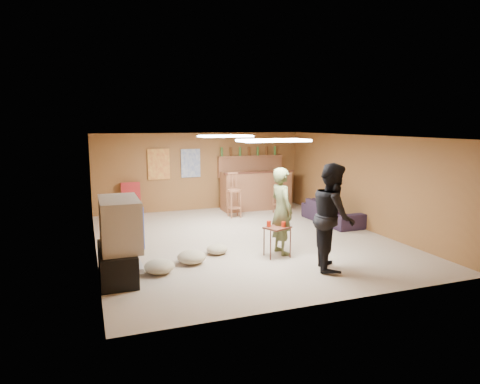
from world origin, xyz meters
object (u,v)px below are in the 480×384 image
object	(u,v)px
bar_counter	(256,190)
person_olive	(282,211)
tv_body	(120,223)
sofa	(332,212)
tray_table	(277,242)
person_black	(333,216)

from	to	relation	value
bar_counter	person_olive	xyz separation A→B (m)	(-1.16, -4.12, 0.28)
tv_body	sofa	world-z (taller)	tv_body
tv_body	tray_table	world-z (taller)	tv_body
sofa	tray_table	distance (m)	3.20
bar_counter	tray_table	bearing A→B (deg)	-107.19
person_black	bar_counter	bearing A→B (deg)	14.39
bar_counter	person_olive	size ratio (longest dim) A/B	1.21
person_olive	sofa	xyz separation A→B (m)	(2.29, 1.86, -0.56)
tv_body	sofa	size ratio (longest dim) A/B	0.60
tv_body	tray_table	bearing A→B (deg)	2.91
person_black	sofa	size ratio (longest dim) A/B	0.99
person_black	tray_table	world-z (taller)	person_black
bar_counter	sofa	size ratio (longest dim) A/B	1.09
bar_counter	person_black	xyz separation A→B (m)	(-0.72, -5.20, 0.36)
tv_body	person_olive	world-z (taller)	person_olive
person_black	person_olive	bearing A→B (deg)	44.68
person_black	tray_table	size ratio (longest dim) A/B	3.17
person_black	tray_table	distance (m)	1.25
person_olive	tray_table	bearing A→B (deg)	132.59
person_olive	sofa	size ratio (longest dim) A/B	0.90
tv_body	person_black	xyz separation A→B (m)	(3.43, -0.75, 0.01)
tv_body	person_black	distance (m)	3.51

